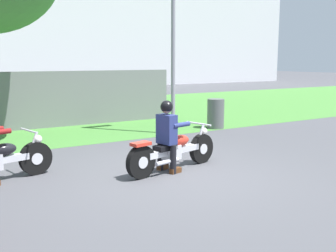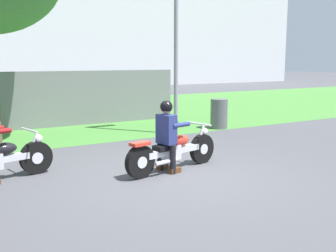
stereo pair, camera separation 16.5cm
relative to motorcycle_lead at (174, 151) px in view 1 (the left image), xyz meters
name	(u,v)px [view 1 (the left image)]	position (x,y,z in m)	size (l,w,h in m)	color
ground	(177,176)	(-0.17, -0.38, -0.38)	(120.00, 120.00, 0.00)	#4C4C51
grass_verge	(43,116)	(-0.17, 9.15, -0.38)	(60.00, 12.00, 0.01)	#478438
stadium_facade	(52,0)	(5.82, 28.13, 6.72)	(45.26, 8.00, 14.19)	silver
motorcycle_lead	(174,151)	(0.00, 0.00, 0.00)	(2.23, 0.78, 0.86)	black
rider_lead	(167,131)	(-0.17, -0.03, 0.43)	(0.61, 0.54, 1.39)	black
streetlight_pole	(177,3)	(2.23, 3.37, 3.35)	(0.96, 0.20, 6.01)	gray
trash_can	(216,114)	(3.79, 3.47, 0.09)	(0.54, 0.54, 0.93)	#595E5B
fence_segment	(75,98)	(0.19, 6.34, 0.52)	(7.00, 0.06, 1.80)	slate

